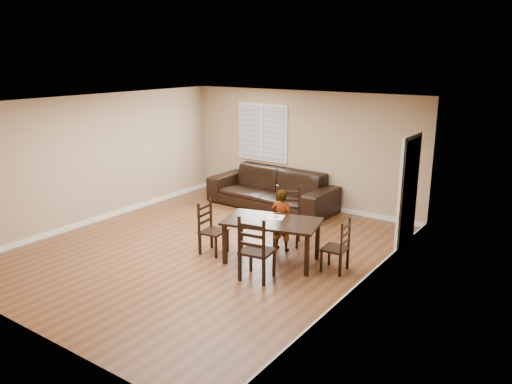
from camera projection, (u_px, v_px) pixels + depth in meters
ground at (207, 249)px, 9.25m from camera, size 7.00×7.00×0.00m
room at (212, 152)px, 8.90m from camera, size 6.04×7.04×2.72m
dining_table at (272, 225)px, 8.51m from camera, size 1.78×1.27×0.75m
chair_near at (288, 217)px, 9.50m from camera, size 0.64×0.62×1.09m
chair_far at (253, 253)px, 7.78m from camera, size 0.55×0.52×1.08m
chair_left at (208, 229)px, 9.00m from camera, size 0.44×0.46×0.96m
chair_right at (341, 249)px, 8.16m from camera, size 0.41×0.44×0.90m
child at (282, 220)px, 9.06m from camera, size 0.44×0.31×1.16m
napkin at (275, 217)px, 8.65m from camera, size 0.37×0.37×0.00m
donut at (276, 216)px, 8.64m from camera, size 0.09×0.09×0.03m
sofa at (272, 189)px, 11.68m from camera, size 3.10×1.31×0.89m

